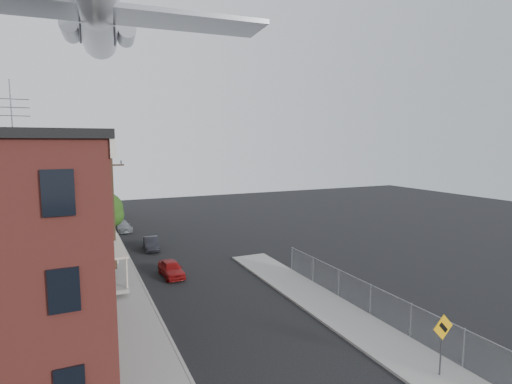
# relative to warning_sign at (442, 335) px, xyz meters

# --- Properties ---
(sidewalk_left) EXTENTS (3.00, 62.00, 0.12)m
(sidewalk_left) POSITION_rel_warning_sign_xyz_m (-11.10, 25.03, -1.82)
(sidewalk_left) COLOR gray
(sidewalk_left) RESTS_ON ground
(sidewalk_right) EXTENTS (3.00, 26.00, 0.12)m
(sidewalk_right) POSITION_rel_warning_sign_xyz_m (-0.10, 7.03, -1.82)
(sidewalk_right) COLOR gray
(sidewalk_right) RESTS_ON ground
(curb_left) EXTENTS (0.15, 62.00, 0.14)m
(curb_left) POSITION_rel_warning_sign_xyz_m (-9.65, 25.03, -1.81)
(curb_left) COLOR gray
(curb_left) RESTS_ON ground
(curb_right) EXTENTS (0.15, 26.00, 0.14)m
(curb_right) POSITION_rel_warning_sign_xyz_m (-1.55, 7.03, -1.81)
(curb_right) COLOR gray
(curb_right) RESTS_ON ground
(row_house_a) EXTENTS (11.98, 7.00, 10.30)m
(row_house_a) POSITION_rel_warning_sign_xyz_m (-17.56, 17.53, 3.25)
(row_house_a) COLOR slate
(row_house_a) RESTS_ON ground
(row_house_b) EXTENTS (11.98, 7.00, 10.30)m
(row_house_b) POSITION_rel_warning_sign_xyz_m (-17.56, 24.53, 3.25)
(row_house_b) COLOR gray
(row_house_b) RESTS_ON ground
(row_house_c) EXTENTS (11.98, 7.00, 10.30)m
(row_house_c) POSITION_rel_warning_sign_xyz_m (-17.56, 31.53, 3.25)
(row_house_c) COLOR slate
(row_house_c) RESTS_ON ground
(row_house_d) EXTENTS (11.98, 7.00, 10.30)m
(row_house_d) POSITION_rel_warning_sign_xyz_m (-17.56, 38.53, 3.25)
(row_house_d) COLOR gray
(row_house_d) RESTS_ON ground
(row_house_e) EXTENTS (11.98, 7.00, 10.30)m
(row_house_e) POSITION_rel_warning_sign_xyz_m (-17.56, 45.53, 3.25)
(row_house_e) COLOR slate
(row_house_e) RESTS_ON ground
(chainlink_fence) EXTENTS (0.06, 18.06, 1.90)m
(chainlink_fence) POSITION_rel_warning_sign_xyz_m (1.40, 6.03, -0.89)
(chainlink_fence) COLOR gray
(chainlink_fence) RESTS_ON ground
(warning_sign) EXTENTS (1.10, 0.11, 2.80)m
(warning_sign) POSITION_rel_warning_sign_xyz_m (0.00, 0.00, 0.00)
(warning_sign) COLOR #515156
(warning_sign) RESTS_ON ground
(utility_pole) EXTENTS (1.80, 0.26, 9.00)m
(utility_pole) POSITION_rel_warning_sign_xyz_m (-11.20, 19.03, 2.79)
(utility_pole) COLOR black
(utility_pole) RESTS_ON ground
(street_tree) EXTENTS (3.22, 3.20, 5.20)m
(street_tree) POSITION_rel_warning_sign_xyz_m (-10.87, 28.95, 1.57)
(street_tree) COLOR black
(street_tree) RESTS_ON ground
(car_near) EXTENTS (1.57, 3.58, 1.20)m
(car_near) POSITION_rel_warning_sign_xyz_m (-7.40, 17.62, -1.28)
(car_near) COLOR maroon
(car_near) RESTS_ON ground
(car_mid) EXTENTS (1.52, 3.63, 1.17)m
(car_mid) POSITION_rel_warning_sign_xyz_m (-7.40, 25.92, -1.30)
(car_mid) COLOR black
(car_mid) RESTS_ON ground
(car_far) EXTENTS (2.16, 4.20, 1.16)m
(car_far) POSITION_rel_warning_sign_xyz_m (-8.98, 35.36, -1.30)
(car_far) COLOR gray
(car_far) RESTS_ON ground
(airplane) EXTENTS (24.94, 28.48, 8.22)m
(airplane) POSITION_rel_warning_sign_xyz_m (-11.44, 22.62, 18.25)
(airplane) COLOR silver
(airplane) RESTS_ON ground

